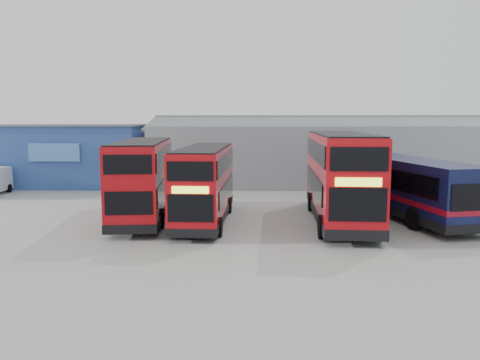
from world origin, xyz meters
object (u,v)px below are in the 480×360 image
single_decker_blue (403,187)px  double_decker_right (340,178)px  double_decker_left (143,180)px  office_block (74,154)px  maintenance_shed (326,152)px  double_decker_centre (205,185)px

single_decker_blue → double_decker_right: bearing=10.6°
double_decker_left → double_decker_right: (10.80, -0.69, 0.22)m
double_decker_right → office_block: bearing=146.8°
maintenance_shed → double_decker_left: maintenance_shed is taller
single_decker_blue → double_decker_centre: bearing=-2.2°
maintenance_shed → single_decker_blue: (1.85, -15.23, -0.96)m
office_block → double_decker_centre: office_block is taller
double_decker_left → double_decker_centre: bearing=160.8°
double_decker_left → double_decker_centre: double_decker_left is taller
office_block → double_decker_right: (19.85, -14.83, -0.20)m
maintenance_shed → double_decker_centre: (-9.42, -17.03, -0.59)m
maintenance_shed → single_decker_blue: 15.37m
single_decker_blue → office_block: bearing=-40.3°
double_decker_right → double_decker_centre: bearing=-174.9°
maintenance_shed → double_decker_left: (-12.95, -16.15, -0.44)m
double_decker_left → office_block: bearing=-62.5°
office_block → double_decker_centre: size_ratio=1.27×
office_block → maintenance_shed: bearing=5.2°
office_block → double_decker_centre: bearing=-50.1°
double_decker_centre → double_decker_right: size_ratio=0.84×
double_decker_left → double_decker_centre: 3.64m
office_block → maintenance_shed: maintenance_shed is taller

